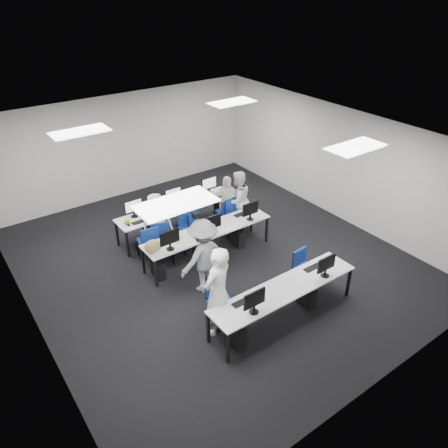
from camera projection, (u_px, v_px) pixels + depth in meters
room at (212, 204)px, 9.55m from camera, size 9.00×9.02×3.00m
ceiling_panels at (212, 139)px, 8.80m from camera, size 5.20×4.60×0.02m
desk_front at (284, 290)px, 8.29m from camera, size 3.20×0.70×0.73m
desk_mid at (208, 232)px, 10.11m from camera, size 3.20×0.70×0.73m
desk_back at (177, 209)px, 11.08m from camera, size 3.20×0.70×0.73m
equipment_front at (277, 307)px, 8.34m from camera, size 2.51×0.41×1.19m
equipment_mid at (202, 247)px, 10.16m from camera, size 2.91×0.41×1.19m
equipment_back at (184, 217)px, 11.36m from camera, size 2.91×0.41×1.19m
chair_0 at (221, 310)px, 8.39m from camera, size 0.47×0.51×0.92m
chair_1 at (304, 275)px, 9.37m from camera, size 0.45×0.49×0.84m
chair_2 at (163, 250)px, 10.15m from camera, size 0.59×0.61×0.91m
chair_3 at (190, 237)px, 10.62m from camera, size 0.61×0.64×0.99m
chair_4 at (232, 225)px, 11.18m from camera, size 0.52×0.55×0.88m
chair_5 at (149, 248)px, 10.24m from camera, size 0.52×0.55×0.91m
chair_6 at (188, 230)px, 10.98m from camera, size 0.54×0.57×0.86m
chair_7 at (227, 218)px, 11.46m from camera, size 0.48×0.52×0.94m
handbag at (153, 246)px, 9.22m from camera, size 0.41×0.30×0.31m
student_0 at (217, 292)px, 7.87m from camera, size 0.78×0.62×1.85m
student_1 at (238, 200)px, 11.25m from camera, size 0.78×0.61×1.58m
student_2 at (157, 223)px, 10.30m from camera, size 0.80×0.58×1.51m
student_3 at (226, 204)px, 11.15m from camera, size 0.96×0.71×1.52m
photographer at (203, 256)px, 8.99m from camera, size 1.14×0.74×1.67m
dslr_camera at (196, 215)px, 8.65m from camera, size 0.16×0.19×0.10m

